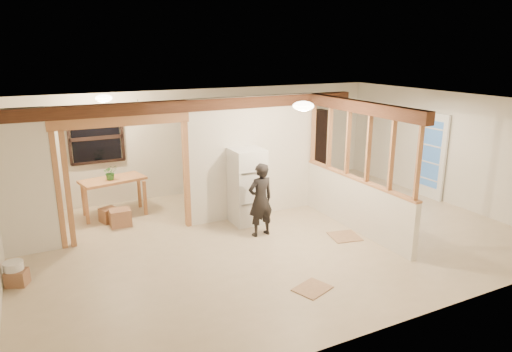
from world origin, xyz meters
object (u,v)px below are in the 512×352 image
shop_vac (39,212)px  bookshelf (309,145)px  refrigerator (247,186)px  work_table (114,197)px  woman (261,200)px

shop_vac → bookshelf: bearing=5.0°
shop_vac → bookshelf: (6.67, 0.58, 0.62)m
refrigerator → work_table: (-2.33, 1.62, -0.36)m
refrigerator → bookshelf: size_ratio=0.83×
woman → work_table: (-2.26, 2.34, -0.30)m
refrigerator → work_table: 2.86m
work_table → bookshelf: bookshelf is taller
work_table → woman: bearing=-58.0°
work_table → shop_vac: work_table is taller
woman → shop_vac: 4.40m
refrigerator → work_table: refrigerator is taller
work_table → bookshelf: (5.22, 0.57, 0.52)m
woman → shop_vac: size_ratio=2.29×
work_table → bookshelf: size_ratio=0.69×
woman → shop_vac: (-3.71, 2.33, -0.40)m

